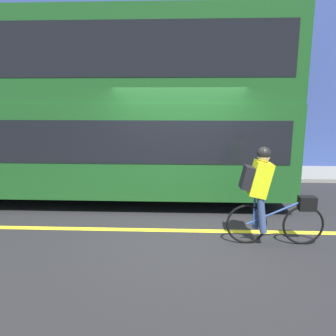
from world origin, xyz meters
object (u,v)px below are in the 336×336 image
at_px(cyclist_on_bike, 266,193).
at_px(trash_bin, 8,155).
at_px(bus, 28,103).
at_px(street_sign_post, 235,127).

distance_m(cyclist_on_bike, trash_bin, 8.39).
height_order(cyclist_on_bike, trash_bin, cyclist_on_bike).
height_order(bus, street_sign_post, bus).
distance_m(bus, cyclist_on_bike, 5.59).
bearing_deg(cyclist_on_bike, street_sign_post, 87.18).
bearing_deg(cyclist_on_bike, bus, 153.10).
bearing_deg(street_sign_post, trash_bin, 179.95).
relative_size(bus, street_sign_post, 4.67).
bearing_deg(street_sign_post, bus, -154.16).
bearing_deg(bus, cyclist_on_bike, -26.90).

